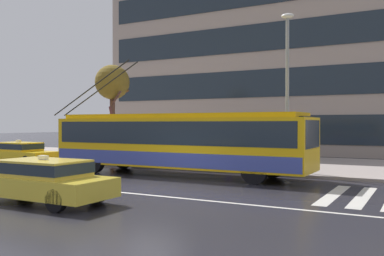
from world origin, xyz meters
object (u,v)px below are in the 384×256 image
Objects in this scene: pedestrian_walking_past at (269,134)px; street_tree_bare at (112,84)px; street_lamp at (287,79)px; pedestrian_at_shelter at (274,147)px; trolleybus at (177,141)px; taxi_queued_behind_bus at (20,152)px; taxi_oncoming_near at (41,179)px; pedestrian_approaching_curb at (228,135)px.

street_tree_bare is at bearing 173.45° from pedestrian_walking_past.
pedestrian_at_shelter is at bearing 123.64° from street_lamp.
street_lamp is (1.15, -1.73, 3.22)m from pedestrian_at_shelter.
pedestrian_at_shelter is 0.29× the size of street_tree_bare.
pedestrian_walking_past is at bearing -81.24° from pedestrian_at_shelter.
trolleybus is 1.85× the size of street_lamp.
pedestrian_walking_past is 0.35× the size of street_tree_bare.
taxi_oncoming_near is at bearing -36.92° from taxi_queued_behind_bus.
trolleybus is 2.94× the size of taxi_queued_behind_bus.
taxi_oncoming_near is (10.14, -7.62, 0.00)m from taxi_queued_behind_bus.
street_lamp is at bearing 10.59° from taxi_queued_behind_bus.
pedestrian_walking_past is (3.48, 10.43, 1.12)m from taxi_oncoming_near.
pedestrian_approaching_curb reaches higher than pedestrian_at_shelter.
pedestrian_at_shelter is at bearing 75.01° from taxi_oncoming_near.
pedestrian_approaching_curb is (11.18, 3.56, 1.04)m from taxi_queued_behind_bus.
pedestrian_at_shelter is at bearing 2.58° from street_tree_bare.
street_lamp is at bearing 67.03° from taxi_oncoming_near.
pedestrian_at_shelter is 2.44m from pedestrian_approaching_curb.
street_lamp is (4.27, 2.64, 2.83)m from trolleybus.
pedestrian_approaching_curb is at bearing 165.87° from street_lamp.
trolleybus reaches higher than pedestrian_walking_past.
trolleybus is 7.74m from taxi_oncoming_near.
pedestrian_approaching_curb is at bearing 17.65° from taxi_queued_behind_bus.
street_lamp is at bearing -56.36° from pedestrian_at_shelter.
pedestrian_walking_past reaches higher than pedestrian_at_shelter.
trolleybus is 8.53m from street_tree_bare.
pedestrian_walking_past is at bearing 71.55° from taxi_oncoming_near.
pedestrian_approaching_curb is (0.93, 3.48, 0.21)m from trolleybus.
pedestrian_at_shelter is 3.83m from street_lamp.
pedestrian_at_shelter is (13.37, 4.44, 0.44)m from taxi_queued_behind_bus.
trolleybus is at bearing -148.32° from street_lamp.
taxi_oncoming_near is at bearing -95.31° from pedestrian_approaching_curb.
pedestrian_at_shelter is 0.23× the size of street_lamp.
trolleybus is 5.38m from pedestrian_at_shelter.
pedestrian_approaching_curb is (1.04, 11.17, 1.04)m from taxi_oncoming_near.
taxi_oncoming_near is (-0.11, -7.70, -0.83)m from trolleybus.
pedestrian_approaching_curb is at bearing -3.19° from street_tree_bare.
trolleybus is at bearing -125.58° from pedestrian_at_shelter.
street_lamp is at bearing -6.53° from street_tree_bare.
street_lamp is at bearing -6.26° from pedestrian_walking_past.
taxi_queued_behind_bus is 2.22× the size of pedestrian_walking_past.
trolleybus is 7.90× the size of pedestrian_at_shelter.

